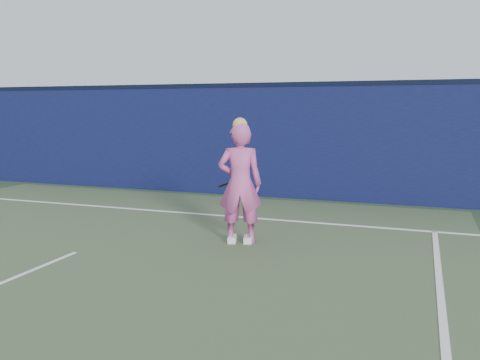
% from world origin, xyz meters
% --- Properties ---
extents(ground, '(80.00, 80.00, 0.00)m').
position_xyz_m(ground, '(0.00, 0.00, 0.00)').
color(ground, '#2F472C').
rests_on(ground, ground).
extents(backstop_wall, '(24.00, 0.40, 2.50)m').
position_xyz_m(backstop_wall, '(0.00, 6.50, 1.25)').
color(backstop_wall, '#0B1133').
rests_on(backstop_wall, ground).
extents(wall_cap, '(24.00, 0.42, 0.10)m').
position_xyz_m(wall_cap, '(0.00, 6.50, 2.55)').
color(wall_cap, black).
rests_on(wall_cap, backstop_wall).
extents(player, '(0.76, 0.60, 1.89)m').
position_xyz_m(player, '(1.99, 2.33, 0.91)').
color(player, '#CA4E99').
rests_on(player, ground).
extents(racket, '(0.45, 0.36, 0.29)m').
position_xyz_m(racket, '(1.84, 2.80, 0.90)').
color(racket, black).
rests_on(racket, ground).
extents(court_lines, '(11.00, 12.04, 0.01)m').
position_xyz_m(court_lines, '(0.00, -0.33, 0.01)').
color(court_lines, white).
rests_on(court_lines, court_surface).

